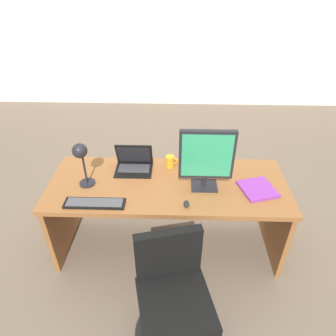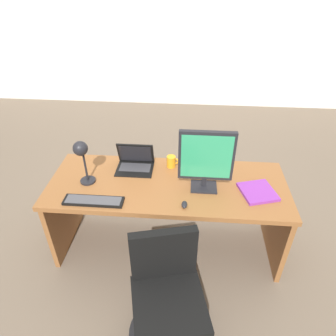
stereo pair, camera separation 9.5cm
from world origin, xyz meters
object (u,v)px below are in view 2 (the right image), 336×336
at_px(desk, 168,198).
at_px(mouse, 184,205).
at_px(desk_lamp, 82,154).
at_px(book, 258,192).
at_px(laptop, 135,160).
at_px(coffee_mug, 171,161).
at_px(monitor, 206,158).
at_px(keyboard, 94,201).
at_px(office_chair, 168,302).

distance_m(desk, mouse, 0.40).
height_order(desk_lamp, book, desk_lamp).
bearing_deg(laptop, coffee_mug, 5.12).
xyz_separation_m(monitor, desk_lamp, (-0.92, -0.02, 0.00)).
bearing_deg(book, coffee_mug, 155.88).
bearing_deg(desk, keyboard, -148.67).
height_order(coffee_mug, office_chair, coffee_mug).
height_order(desk_lamp, office_chair, desk_lamp).
relative_size(desk, keyboard, 4.30).
distance_m(desk, book, 0.73).
xyz_separation_m(monitor, office_chair, (-0.22, -0.72, -0.68)).
bearing_deg(coffee_mug, monitor, -44.76).
xyz_separation_m(keyboard, book, (1.21, 0.20, 0.00)).
xyz_separation_m(laptop, office_chair, (0.35, -0.96, -0.47)).
xyz_separation_m(book, office_chair, (-0.63, -0.69, -0.42)).
distance_m(desk_lamp, coffee_mug, 0.74).
height_order(desk, mouse, mouse).
height_order(desk, book, book).
xyz_separation_m(desk_lamp, office_chair, (0.69, -0.70, -0.68)).
bearing_deg(mouse, desk, 114.52).
xyz_separation_m(laptop, mouse, (0.43, -0.47, -0.05)).
bearing_deg(monitor, book, -4.91).
bearing_deg(laptop, book, -15.72).
height_order(laptop, mouse, laptop).
xyz_separation_m(laptop, book, (0.98, -0.28, -0.05)).
relative_size(monitor, book, 1.57).
distance_m(desk_lamp, office_chair, 1.20).
distance_m(keyboard, coffee_mug, 0.73).
relative_size(coffee_mug, office_chair, 0.13).
xyz_separation_m(mouse, desk_lamp, (-0.77, 0.21, 0.26)).
bearing_deg(laptop, mouse, -47.45).
bearing_deg(keyboard, mouse, 0.56).
distance_m(desk, laptop, 0.42).
bearing_deg(laptop, desk_lamp, -142.85).
height_order(desk, coffee_mug, coffee_mug).
bearing_deg(keyboard, coffee_mug, 43.38).
bearing_deg(book, laptop, 164.28).
height_order(desk, monitor, monitor).
bearing_deg(laptop, desk, -28.89).
distance_m(book, office_chair, 1.02).
bearing_deg(desk, book, -9.52).
bearing_deg(coffee_mug, book, -24.12).
xyz_separation_m(keyboard, office_chair, (0.58, -0.49, -0.42)).
bearing_deg(office_chair, laptop, 109.97).
bearing_deg(book, desk_lamp, 179.34).
bearing_deg(book, monitor, 175.09).
bearing_deg(keyboard, desk_lamp, 117.87).
distance_m(desk, keyboard, 0.64).
relative_size(laptop, coffee_mug, 2.96).
bearing_deg(office_chair, monitor, 72.92).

